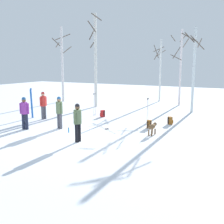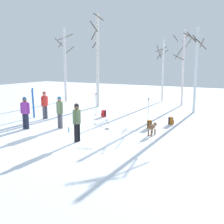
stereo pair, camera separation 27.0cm
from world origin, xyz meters
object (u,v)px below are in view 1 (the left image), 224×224
dog (152,127)px  ski_pair_planted_0 (32,103)px  backpack_2 (103,114)px  birch_tree_1 (95,59)px  person_2 (78,120)px  backpack_0 (170,121)px  person_0 (43,104)px  birch_tree_3 (180,66)px  person_3 (24,111)px  water_bottle_1 (60,114)px  ski_pair_lying_0 (107,129)px  water_bottle_0 (69,130)px  backpack_1 (149,124)px  ski_poles_0 (94,104)px  person_1 (59,110)px  birch_tree_2 (160,69)px  birch_tree_4 (194,68)px  birch_tree_0 (62,63)px  ski_poles_1 (148,110)px

dog → ski_pair_planted_0: ski_pair_planted_0 is taller
backpack_2 → birch_tree_1: (-2.63, 3.45, 3.54)m
person_2 → backpack_0: 6.01m
person_0 → birch_tree_3: size_ratio=0.28×
person_3 → dog: (6.28, 2.12, -0.59)m
backpack_0 → water_bottle_1: (-7.18, -0.99, -0.10)m
backpack_2 → birch_tree_1: birch_tree_1 is taller
dog → person_0: bearing=177.0°
dog → ski_pair_lying_0: bearing=-177.0°
water_bottle_0 → water_bottle_1: size_ratio=1.07×
person_0 → backpack_1: 6.73m
backpack_1 → backpack_2: size_ratio=1.00×
dog → birch_tree_1: bearing=138.7°
person_0 → person_2: same height
ski_poles_0 → backpack_1: ski_poles_0 is taller
ski_pair_planted_0 → water_bottle_1: 1.95m
person_2 → ski_pair_lying_0: 2.75m
dog → ski_poles_0: (-5.12, 2.92, 0.41)m
water_bottle_1 → backpack_2: bearing=20.8°
person_1 → water_bottle_0: size_ratio=6.59×
birch_tree_1 → backpack_0: bearing=-26.1°
person_2 → birch_tree_3: birch_tree_3 is taller
person_2 → birch_tree_2: size_ratio=0.31×
water_bottle_1 → birch_tree_1: bearing=89.3°
person_2 → ski_pair_lying_0: (0.05, 2.57, -0.97)m
birch_tree_4 → backpack_0: bearing=-93.0°
backpack_2 → birch_tree_4: birch_tree_4 is taller
person_1 → birch_tree_1: size_ratio=0.24×
ski_pair_planted_0 → ski_pair_lying_0: bearing=-4.7°
ski_pair_planted_0 → backpack_2: (3.83, 2.36, -0.73)m
person_0 → person_3: 2.68m
backpack_2 → birch_tree_1: bearing=127.4°
dog → ski_pair_planted_0: bearing=177.6°
dog → backpack_2: size_ratio=2.04×
person_3 → birch_tree_0: 11.01m
person_1 → birch_tree_4: bearing=58.2°
birch_tree_3 → birch_tree_1: bearing=-145.2°
person_3 → birch_tree_3: (4.95, 12.23, 2.26)m
person_3 → ski_pair_lying_0: bearing=27.5°
person_3 → backpack_2: (1.90, 4.83, -0.77)m
ski_poles_1 → dog: bearing=-64.0°
person_3 → ski_pair_lying_0: person_3 is taller
birch_tree_4 → birch_tree_1: bearing=-172.1°
backpack_2 → water_bottle_1: bearing=-159.2°
person_1 → water_bottle_0: (0.95, -0.48, -0.86)m
person_3 → person_0: bearing=111.5°
backpack_0 → birch_tree_1: bearing=153.9°
ski_poles_1 → birch_tree_1: 7.59m
person_3 → water_bottle_0: (2.43, 0.53, -0.86)m
ski_pair_lying_0 → backpack_1: bearing=36.9°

